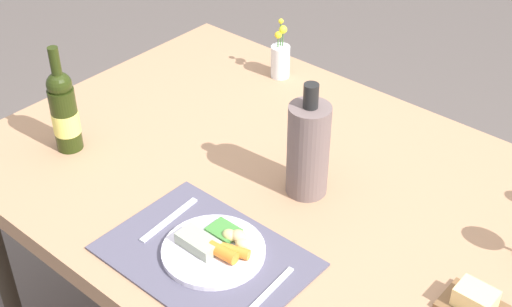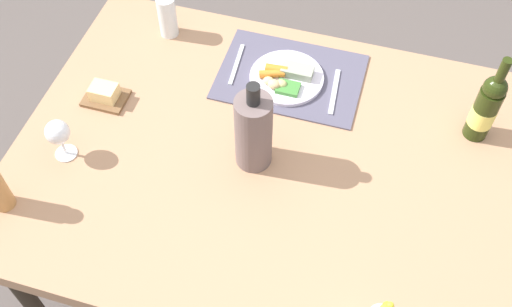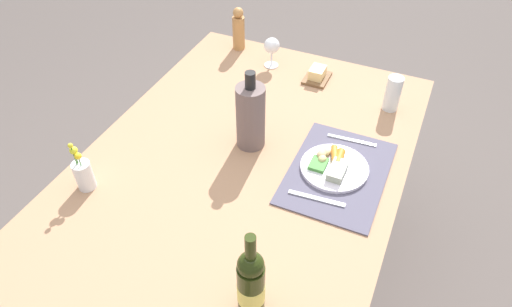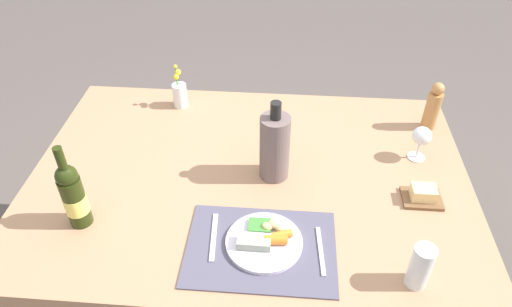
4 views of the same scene
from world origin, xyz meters
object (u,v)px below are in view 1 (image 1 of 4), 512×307
at_px(knife, 267,293).
at_px(cooler_bottle, 308,149).
at_px(fork, 169,220).
at_px(wine_bottle, 64,111).
at_px(dinner_plate, 215,248).
at_px(butter_dish, 474,302).
at_px(dining_table, 276,195).
at_px(flower_vase, 280,59).

xyz_separation_m(knife, cooler_bottle, (-0.16, 0.34, 0.12)).
distance_m(fork, cooler_bottle, 0.37).
height_order(knife, wine_bottle, wine_bottle).
xyz_separation_m(dinner_plate, butter_dish, (0.51, 0.23, 0.00)).
height_order(fork, butter_dish, butter_dish).
distance_m(fork, butter_dish, 0.70).
height_order(dining_table, dinner_plate, dinner_plate).
bearing_deg(knife, wine_bottle, 170.89).
bearing_deg(butter_dish, fork, -161.70).
xyz_separation_m(dining_table, dinner_plate, (0.08, -0.30, 0.08)).
bearing_deg(fork, cooler_bottle, 56.83).
xyz_separation_m(fork, wine_bottle, (-0.43, 0.04, 0.11)).
distance_m(wine_bottle, flower_vase, 0.70).
bearing_deg(knife, butter_dish, 31.68).
bearing_deg(dining_table, wine_bottle, -153.08).
relative_size(cooler_bottle, flower_vase, 1.58).
bearing_deg(knife, cooler_bottle, 110.75).
relative_size(dining_table, dinner_plate, 6.66).
height_order(fork, wine_bottle, wine_bottle).
height_order(cooler_bottle, flower_vase, cooler_bottle).
relative_size(fork, wine_bottle, 0.62).
xyz_separation_m(dinner_plate, flower_vase, (-0.41, 0.72, 0.04)).
bearing_deg(wine_bottle, cooler_bottle, 24.42).
distance_m(fork, knife, 0.33).
height_order(fork, knife, same).
height_order(cooler_bottle, butter_dish, cooler_bottle).
xyz_separation_m(dining_table, flower_vase, (-0.33, 0.42, 0.12)).
height_order(cooler_bottle, wine_bottle, cooler_bottle).
distance_m(butter_dish, flower_vase, 1.04).
bearing_deg(dining_table, dinner_plate, -76.13).
distance_m(fork, wine_bottle, 0.44).
height_order(dining_table, knife, knife).
bearing_deg(flower_vase, dinner_plate, -60.70).
distance_m(dinner_plate, wine_bottle, 0.60).
relative_size(butter_dish, flower_vase, 0.68).
bearing_deg(butter_dish, cooler_bottle, 170.02).
bearing_deg(dinner_plate, flower_vase, 119.30).
bearing_deg(cooler_bottle, dining_table, -172.02).
xyz_separation_m(dining_table, wine_bottle, (-0.51, -0.26, 0.17)).
distance_m(cooler_bottle, butter_dish, 0.52).
bearing_deg(butter_dish, dinner_plate, -155.94).
height_order(dining_table, fork, fork).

